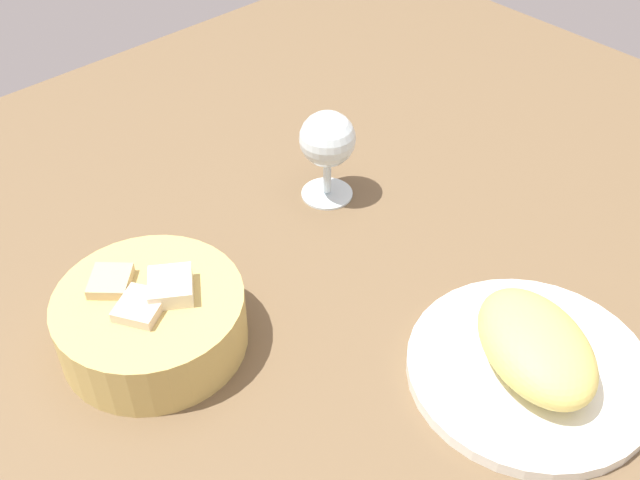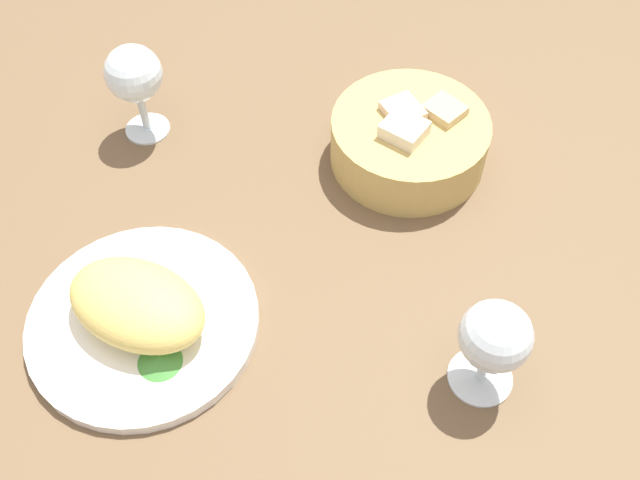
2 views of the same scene
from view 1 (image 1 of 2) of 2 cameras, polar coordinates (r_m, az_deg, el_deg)
ground_plane at (r=83.50cm, az=5.38°, el=-5.74°), size 140.00×140.00×2.00cm
plate at (r=78.99cm, az=15.23°, el=-9.24°), size 24.00×24.00×1.40cm
omelette at (r=76.42cm, az=15.69°, el=-7.57°), size 17.78×15.33×5.55cm
lettuce_garnish at (r=81.90cm, az=15.88°, el=-5.80°), size 4.52×4.52×1.04cm
bread_basket at (r=78.88cm, az=-12.39°, el=-5.71°), size 18.86×18.86×8.08cm
wine_glass_near at (r=92.90cm, az=0.55°, el=7.16°), size 6.85×6.85×11.82cm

